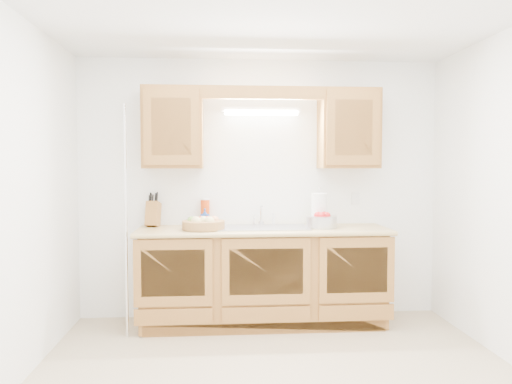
{
  "coord_description": "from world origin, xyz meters",
  "views": [
    {
      "loc": [
        -0.41,
        -3.37,
        1.47
      ],
      "look_at": [
        -0.09,
        0.85,
        1.25
      ],
      "focal_mm": 35.0,
      "sensor_mm": 36.0,
      "label": 1
    }
  ],
  "objects": [
    {
      "name": "outlet_plate",
      "position": [
        0.95,
        1.49,
        1.15
      ],
      "size": [
        0.08,
        0.01,
        0.12
      ],
      "primitive_type": "cube",
      "color": "white",
      "rests_on": "room"
    },
    {
      "name": "fluorescent_fixture",
      "position": [
        0.0,
        1.42,
        2.0
      ],
      "size": [
        0.76,
        0.08,
        0.08
      ],
      "color": "white",
      "rests_on": "room"
    },
    {
      "name": "valance",
      "position": [
        0.0,
        1.19,
        2.14
      ],
      "size": [
        2.2,
        0.05,
        0.12
      ],
      "primitive_type": "cube",
      "color": "#A16C2F",
      "rests_on": "room"
    },
    {
      "name": "wire_shelf_pole",
      "position": [
        -1.2,
        0.94,
        1.0
      ],
      "size": [
        0.03,
        0.03,
        2.0
      ],
      "primitive_type": "cylinder",
      "color": "silver",
      "rests_on": "ground"
    },
    {
      "name": "sponge",
      "position": [
        0.54,
        1.44,
        0.91
      ],
      "size": [
        0.11,
        0.1,
        0.02
      ],
      "rotation": [
        0.0,
        0.0,
        0.42
      ],
      "color": "#CC333F",
      "rests_on": "countertop"
    },
    {
      "name": "soap_bottle",
      "position": [
        -0.54,
        1.34,
        0.99
      ],
      "size": [
        0.09,
        0.09,
        0.17
      ],
      "primitive_type": "imported",
      "rotation": [
        0.0,
        0.0,
        -0.12
      ],
      "color": "#2252AA",
      "rests_on": "countertop"
    },
    {
      "name": "sink",
      "position": [
        0.0,
        1.21,
        0.83
      ],
      "size": [
        0.84,
        0.46,
        0.36
      ],
      "color": "#9E9EA3",
      "rests_on": "countertop"
    },
    {
      "name": "orange_canister",
      "position": [
        -0.54,
        1.44,
        1.03
      ],
      "size": [
        0.11,
        0.11,
        0.26
      ],
      "rotation": [
        0.0,
        0.0,
        0.38
      ],
      "color": "#D13E0B",
      "rests_on": "countertop"
    },
    {
      "name": "base_cabinets",
      "position": [
        0.0,
        1.2,
        0.44
      ],
      "size": [
        2.2,
        0.6,
        0.86
      ],
      "primitive_type": "cube",
      "color": "#A16C2F",
      "rests_on": "ground"
    },
    {
      "name": "upper_cabinet_left",
      "position": [
        -0.83,
        1.33,
        1.83
      ],
      "size": [
        0.55,
        0.33,
        0.75
      ],
      "primitive_type": "cube",
      "color": "#A16C2F",
      "rests_on": "room"
    },
    {
      "name": "room",
      "position": [
        0.0,
        0.0,
        1.25
      ],
      "size": [
        3.52,
        3.5,
        2.5
      ],
      "color": "#C3AD8C",
      "rests_on": "ground"
    },
    {
      "name": "fruit_basket",
      "position": [
        -0.55,
        1.12,
        0.95
      ],
      "size": [
        0.5,
        0.5,
        0.12
      ],
      "rotation": [
        0.0,
        0.0,
        0.37
      ],
      "color": "#A17540",
      "rests_on": "countertop"
    },
    {
      "name": "countertop",
      "position": [
        0.0,
        1.19,
        0.88
      ],
      "size": [
        2.3,
        0.63,
        0.04
      ],
      "primitive_type": "cube",
      "color": "tan",
      "rests_on": "base_cabinets"
    },
    {
      "name": "knife_block",
      "position": [
        -1.03,
        1.4,
        1.02
      ],
      "size": [
        0.14,
        0.21,
        0.34
      ],
      "rotation": [
        0.0,
        0.0,
        -0.15
      ],
      "color": "#A16C2F",
      "rests_on": "countertop"
    },
    {
      "name": "upper_cabinet_right",
      "position": [
        0.83,
        1.33,
        1.83
      ],
      "size": [
        0.55,
        0.33,
        0.75
      ],
      "primitive_type": "cube",
      "color": "#A16C2F",
      "rests_on": "room"
    },
    {
      "name": "apple_bowl",
      "position": [
        0.54,
        1.17,
        0.96
      ],
      "size": [
        0.29,
        0.29,
        0.15
      ],
      "rotation": [
        0.0,
        0.0,
        -0.0
      ],
      "color": "silver",
      "rests_on": "countertop"
    },
    {
      "name": "paper_towel",
      "position": [
        0.54,
        1.28,
        1.06
      ],
      "size": [
        0.19,
        0.19,
        0.37
      ],
      "rotation": [
        0.0,
        0.0,
        0.34
      ],
      "color": "silver",
      "rests_on": "countertop"
    }
  ]
}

